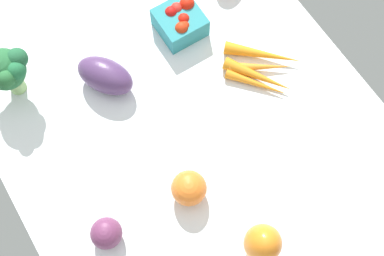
% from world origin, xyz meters
% --- Properties ---
extents(tablecloth, '(1.04, 0.76, 0.02)m').
position_xyz_m(tablecloth, '(0.00, 0.00, 0.01)').
color(tablecloth, white).
rests_on(tablecloth, ground).
extents(carrot_bunch, '(0.18, 0.17, 0.03)m').
position_xyz_m(carrot_bunch, '(-0.04, 0.20, 0.03)').
color(carrot_bunch, orange).
rests_on(carrot_bunch, tablecloth).
extents(heirloom_tomato_orange, '(0.07, 0.07, 0.07)m').
position_xyz_m(heirloom_tomato_orange, '(0.11, -0.07, 0.05)').
color(heirloom_tomato_orange, orange).
rests_on(heirloom_tomato_orange, tablecloth).
extents(eggplant, '(0.14, 0.13, 0.07)m').
position_xyz_m(eggplant, '(-0.19, -0.10, 0.06)').
color(eggplant, '#523563').
rests_on(eggplant, tablecloth).
extents(bell_pepper_orange, '(0.10, 0.10, 0.10)m').
position_xyz_m(bell_pepper_orange, '(0.27, -0.02, 0.07)').
color(bell_pepper_orange, orange).
rests_on(bell_pepper_orange, tablecloth).
extents(berry_basket, '(0.10, 0.10, 0.07)m').
position_xyz_m(berry_basket, '(-0.22, 0.11, 0.05)').
color(berry_basket, teal).
rests_on(berry_basket, tablecloth).
extents(broccoli_head, '(0.10, 0.10, 0.13)m').
position_xyz_m(broccoli_head, '(-0.28, -0.26, 0.11)').
color(broccoli_head, '#95C175').
rests_on(broccoli_head, tablecloth).
extents(red_onion_center, '(0.06, 0.06, 0.06)m').
position_xyz_m(red_onion_center, '(0.10, -0.25, 0.05)').
color(red_onion_center, '#6D3359').
rests_on(red_onion_center, tablecloth).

